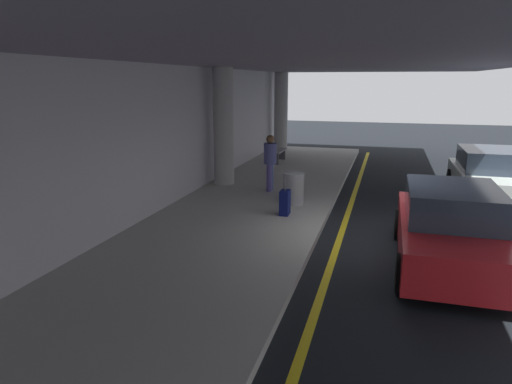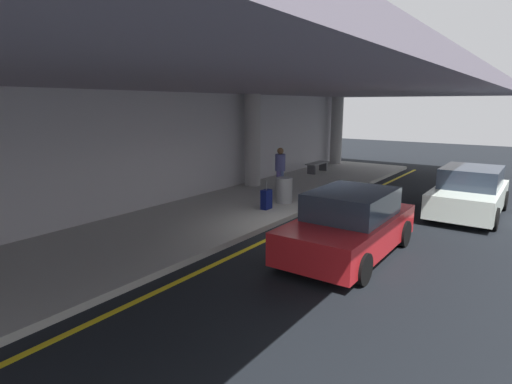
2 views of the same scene
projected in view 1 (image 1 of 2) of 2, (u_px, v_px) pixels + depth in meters
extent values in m
plane|color=black|center=(365.00, 242.00, 9.92)|extent=(60.00, 60.00, 0.00)
cube|color=#A2A29D|center=(230.00, 226.00, 10.74)|extent=(26.00, 4.20, 0.15)
cube|color=yellow|center=(339.00, 239.00, 10.07)|extent=(26.00, 0.14, 0.01)
cylinder|color=#A09D9E|center=(224.00, 127.00, 14.45)|extent=(0.64, 0.64, 3.65)
cylinder|color=#9D9C9B|center=(281.00, 111.00, 21.92)|extent=(0.64, 0.64, 3.65)
cube|color=gray|center=(250.00, 54.00, 9.68)|extent=(28.00, 13.20, 0.30)
cube|color=#B2B0B8|center=(140.00, 145.00, 10.91)|extent=(26.00, 0.30, 3.80)
cube|color=silver|center=(489.00, 182.00, 13.17)|extent=(4.10, 1.80, 0.70)
cube|color=#2D3847|center=(491.00, 159.00, 13.10)|extent=(2.10, 1.60, 0.60)
cylinder|color=black|center=(451.00, 179.00, 14.71)|extent=(0.64, 0.22, 0.64)
cylinder|color=black|center=(510.00, 182.00, 14.25)|extent=(0.64, 0.22, 0.64)
cylinder|color=black|center=(463.00, 199.00, 12.19)|extent=(0.64, 0.22, 0.64)
cube|color=red|center=(450.00, 238.00, 8.52)|extent=(4.10, 1.80, 0.70)
cube|color=#2D3847|center=(453.00, 203.00, 8.46)|extent=(2.10, 1.60, 0.60)
cylinder|color=black|center=(400.00, 224.00, 10.07)|extent=(0.64, 0.22, 0.64)
cylinder|color=black|center=(485.00, 231.00, 9.61)|extent=(0.64, 0.22, 0.64)
cylinder|color=black|center=(403.00, 273.00, 7.55)|extent=(0.64, 0.22, 0.64)
cylinder|color=#4D448B|center=(269.00, 178.00, 13.71)|extent=(0.16, 0.16, 0.82)
cylinder|color=#4A588A|center=(271.00, 176.00, 13.92)|extent=(0.16, 0.16, 0.82)
cylinder|color=#484B87|center=(270.00, 154.00, 13.65)|extent=(0.38, 0.38, 0.62)
sphere|color=brown|center=(270.00, 139.00, 13.54)|extent=(0.24, 0.24, 0.24)
cube|color=#0B1450|center=(285.00, 203.00, 11.33)|extent=(0.36, 0.22, 0.62)
cylinder|color=slate|center=(285.00, 185.00, 11.23)|extent=(0.02, 0.02, 0.28)
cube|color=slate|center=(277.00, 151.00, 18.73)|extent=(1.60, 0.50, 0.06)
cube|color=#4C4C51|center=(273.00, 159.00, 18.21)|extent=(0.10, 0.40, 0.42)
cube|color=#4C4C51|center=(281.00, 154.00, 19.36)|extent=(0.10, 0.40, 0.42)
cylinder|color=gray|center=(294.00, 189.00, 12.30)|extent=(0.56, 0.56, 0.85)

